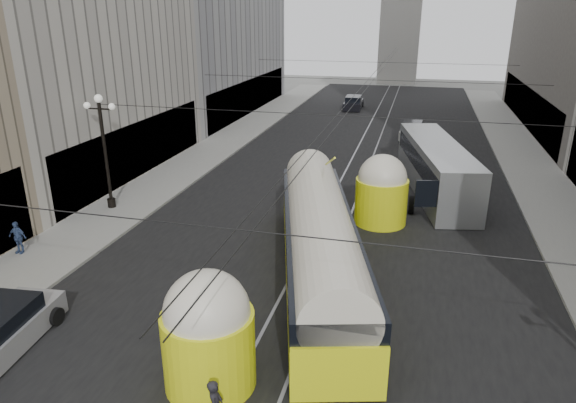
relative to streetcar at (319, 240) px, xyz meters
The scene contains 13 objects.
road 19.81m from the streetcar, 91.31° to the left, with size 20.00×85.00×0.02m, color black.
sidewalk_left 26.41m from the streetcar, 118.20° to the left, with size 4.00×72.00×0.15m, color gray.
sidewalk_right 25.99m from the streetcar, 63.55° to the left, with size 4.00×72.00×0.15m, color gray.
rail_left 19.84m from the streetcar, 93.48° to the left, with size 0.12×85.00×0.04m, color gray.
rail_right 19.81m from the streetcar, 89.13° to the left, with size 0.12×85.00×0.04m, color gray.
lamppost_left_mid 14.18m from the streetcar, 158.20° to the left, with size 1.86×0.44×6.37m.
catenary 19.14m from the streetcar, 91.02° to the left, with size 25.00×72.00×0.23m.
streetcar is the anchor object (origin of this frame).
city_bus 13.77m from the streetcar, 69.65° to the left, with size 5.00×12.55×3.10m.
sedan_silver 11.83m from the streetcar, 142.82° to the right, with size 2.39×4.85×1.48m.
sedan_white_far 28.04m from the streetcar, 83.83° to the left, with size 2.12×4.54×1.40m.
sedan_dark_far 41.07m from the streetcar, 95.56° to the left, with size 2.09×4.78×1.49m.
pedestrian_sidewalk_left 13.91m from the streetcar, behind, with size 0.90×0.51×1.54m, color #3A507F.
Camera 1 is at (3.94, -6.00, 10.61)m, focal length 32.00 mm.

